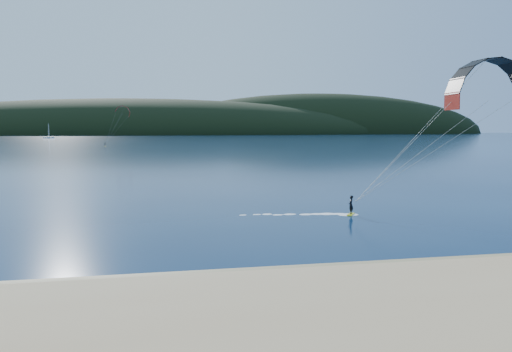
# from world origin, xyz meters

# --- Properties ---
(ground) EXTENTS (1800.00, 1800.00, 0.00)m
(ground) POSITION_xyz_m (0.00, 0.00, 0.00)
(ground) COLOR #071C39
(ground) RESTS_ON ground
(wet_sand) EXTENTS (220.00, 2.50, 0.10)m
(wet_sand) POSITION_xyz_m (0.00, 4.50, 0.05)
(wet_sand) COLOR olive
(wet_sand) RESTS_ON ground
(headland) EXTENTS (1200.00, 310.00, 140.00)m
(headland) POSITION_xyz_m (0.63, 745.28, 0.00)
(headland) COLOR black
(headland) RESTS_ON ground
(kitesurfer_near) EXTENTS (23.81, 9.10, 14.20)m
(kitesurfer_near) POSITION_xyz_m (21.25, 14.89, 10.07)
(kitesurfer_near) COLOR yellow
(kitesurfer_near) RESTS_ON ground
(kitesurfer_far) EXTENTS (13.14, 7.87, 18.66)m
(kitesurfer_far) POSITION_xyz_m (-26.68, 199.31, 15.04)
(kitesurfer_far) COLOR yellow
(kitesurfer_far) RESTS_ON ground
(sailboat) EXTENTS (9.48, 5.91, 13.21)m
(sailboat) POSITION_xyz_m (-110.50, 407.47, 0.97)
(sailboat) COLOR white
(sailboat) RESTS_ON ground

